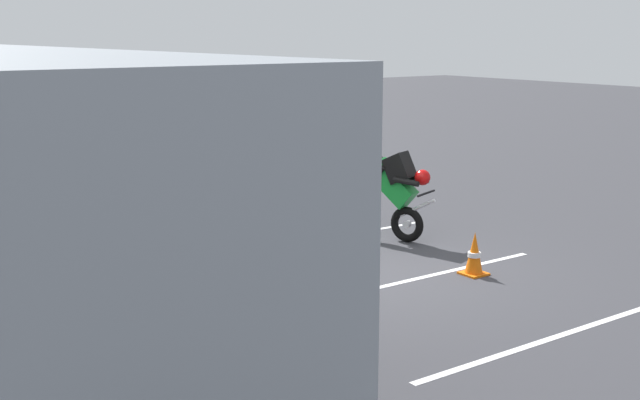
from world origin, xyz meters
TOP-DOWN VIEW (x-y plane):
  - ground_plane at (0.00, 0.00)m, footprint 80.00×80.00m
  - tour_bus at (-0.26, 5.05)m, footprint 9.36×2.64m
  - spectator_far_left at (-1.05, 2.47)m, footprint 0.58×0.37m
  - spectator_left at (0.14, 2.27)m, footprint 0.58×0.34m
  - spectator_centre at (0.96, 2.49)m, footprint 0.58×0.37m
  - parked_motorcycle_silver at (1.70, 3.29)m, footprint 2.05×0.63m
  - parked_motorcycle_dark at (-0.64, 3.22)m, footprint 2.02×0.74m
  - stunt_motorcycle at (1.21, -1.49)m, footprint 1.94×1.01m
  - traffic_cone at (-1.08, -1.17)m, footprint 0.34×0.34m
  - bay_line_b at (-3.36, -0.43)m, footprint 0.12×4.94m
  - bay_line_c at (-0.76, -0.43)m, footprint 0.12×4.42m
  - bay_line_d at (1.83, -0.43)m, footprint 0.12×4.57m
  - bay_line_e at (4.43, -0.43)m, footprint 0.12×3.87m

SIDE VIEW (x-z plane):
  - ground_plane at x=0.00m, z-range 0.00..0.00m
  - bay_line_c at x=-0.76m, z-range 0.00..0.01m
  - bay_line_b at x=-3.36m, z-range 0.00..0.01m
  - bay_line_d at x=1.83m, z-range 0.00..0.01m
  - bay_line_e at x=4.43m, z-range 0.00..0.01m
  - traffic_cone at x=-1.08m, z-range -0.01..0.62m
  - parked_motorcycle_silver at x=1.70m, z-range -0.01..0.97m
  - parked_motorcycle_dark at x=-0.64m, z-range -0.01..0.97m
  - spectator_far_left at x=-1.05m, z-range 0.15..1.80m
  - stunt_motorcycle at x=1.21m, z-range 0.17..1.81m
  - spectator_left at x=0.14m, z-range 0.17..1.88m
  - spectator_centre at x=0.96m, z-range 0.18..1.99m
  - tour_bus at x=-0.26m, z-range 0.02..3.27m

